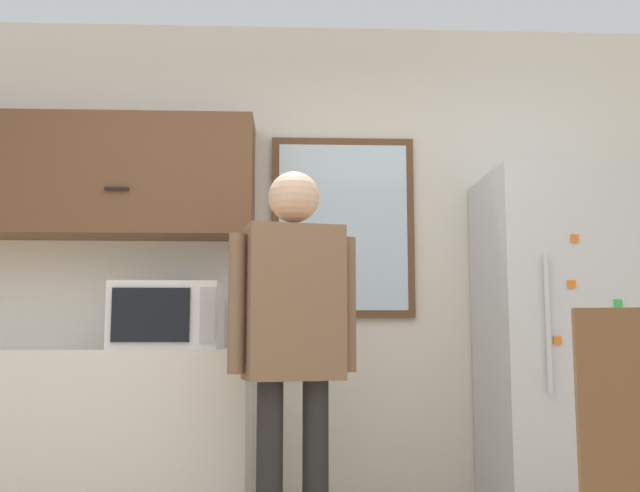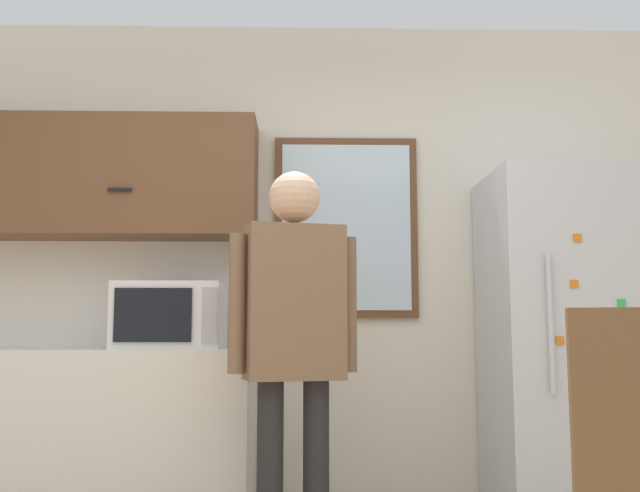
{
  "view_description": "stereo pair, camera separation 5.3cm",
  "coord_description": "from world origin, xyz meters",
  "views": [
    {
      "loc": [
        0.05,
        -1.78,
        0.98
      ],
      "look_at": [
        0.18,
        1.14,
        1.34
      ],
      "focal_mm": 40.0,
      "sensor_mm": 36.0,
      "label": 1
    },
    {
      "loc": [
        0.11,
        -1.78,
        0.98
      ],
      "look_at": [
        0.18,
        1.14,
        1.34
      ],
      "focal_mm": 40.0,
      "sensor_mm": 36.0,
      "label": 2
    }
  ],
  "objects": [
    {
      "name": "back_wall",
      "position": [
        0.0,
        2.11,
        1.35
      ],
      "size": [
        6.0,
        0.06,
        2.7
      ],
      "color": "silver",
      "rests_on": "ground_plane"
    },
    {
      "name": "counter",
      "position": [
        -1.17,
        1.79,
        0.45
      ],
      "size": [
        2.06,
        0.58,
        0.91
      ],
      "color": "silver",
      "rests_on": "ground_plane"
    },
    {
      "name": "upper_cabinets",
      "position": [
        -1.17,
        1.92,
        1.79
      ],
      "size": [
        2.06,
        0.34,
        0.63
      ],
      "color": "brown"
    },
    {
      "name": "microwave",
      "position": [
        -0.54,
        1.74,
        1.07
      ],
      "size": [
        0.51,
        0.42,
        0.32
      ],
      "color": "white",
      "rests_on": "counter"
    },
    {
      "name": "person",
      "position": [
        0.07,
        1.26,
        1.02
      ],
      "size": [
        0.54,
        0.31,
        1.68
      ],
      "rotation": [
        0.0,
        0.0,
        0.24
      ],
      "color": "black",
      "rests_on": "ground_plane"
    },
    {
      "name": "refrigerator",
      "position": [
        1.42,
        1.73,
        0.89
      ],
      "size": [
        0.76,
        0.7,
        1.77
      ],
      "color": "silver",
      "rests_on": "ground_plane"
    },
    {
      "name": "window",
      "position": [
        0.34,
        2.06,
        1.56
      ],
      "size": [
        0.78,
        0.05,
        0.99
      ],
      "color": "brown"
    }
  ]
}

